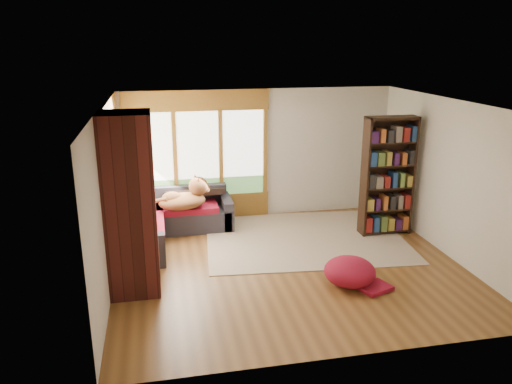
{
  "coord_description": "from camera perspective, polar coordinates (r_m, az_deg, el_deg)",
  "views": [
    {
      "loc": [
        -1.99,
        -7.15,
        3.51
      ],
      "look_at": [
        -0.33,
        1.05,
        0.95
      ],
      "focal_mm": 35.0,
      "sensor_mm": 36.0,
      "label": 1
    }
  ],
  "objects": [
    {
      "name": "pouf",
      "position": [
        7.64,
        10.67,
        -8.83
      ],
      "size": [
        1.01,
        1.01,
        0.42
      ],
      "primitive_type": "ellipsoid",
      "rotation": [
        0.0,
        0.0,
        0.41
      ],
      "color": "maroon",
      "rests_on": "area_rug"
    },
    {
      "name": "roller_blind",
      "position": [
        9.37,
        -15.61,
        5.56
      ],
      "size": [
        0.03,
        0.72,
        0.9
      ],
      "primitive_type": "cube",
      "color": "#597C49",
      "rests_on": "wall_left"
    },
    {
      "name": "windows_back",
      "position": [
        9.89,
        -6.62,
        4.28
      ],
      "size": [
        2.82,
        0.1,
        1.9
      ],
      "color": "olive",
      "rests_on": "wall_back"
    },
    {
      "name": "dog_brindle",
      "position": [
        8.68,
        -13.32,
        -1.85
      ],
      "size": [
        0.58,
        0.9,
        0.48
      ],
      "rotation": [
        0.0,
        0.0,
        1.5
      ],
      "color": "#352A16",
      "rests_on": "sectional_sofa"
    },
    {
      "name": "wall_front",
      "position": [
        5.52,
        10.79,
        -6.93
      ],
      "size": [
        5.5,
        0.04,
        2.6
      ],
      "primitive_type": "cube",
      "color": "silver",
      "rests_on": "ground"
    },
    {
      "name": "ceiling",
      "position": [
        7.47,
        4.12,
        9.97
      ],
      "size": [
        5.5,
        5.5,
        0.0
      ],
      "primitive_type": "plane",
      "color": "white"
    },
    {
      "name": "throw_pillows",
      "position": [
        9.31,
        -10.19,
        -0.22
      ],
      "size": [
        1.98,
        1.68,
        0.45
      ],
      "color": "#2D211C",
      "rests_on": "sectional_sofa"
    },
    {
      "name": "dog_tan",
      "position": [
        9.26,
        -8.01,
        -0.23
      ],
      "size": [
        1.01,
        0.75,
        0.51
      ],
      "rotation": [
        0.0,
        0.0,
        0.22
      ],
      "color": "brown",
      "rests_on": "sectional_sofa"
    },
    {
      "name": "bookshelf",
      "position": [
        9.47,
        14.83,
        1.73
      ],
      "size": [
        0.95,
        0.32,
        2.21
      ],
      "color": "black",
      "rests_on": "ground"
    },
    {
      "name": "wall_back",
      "position": [
        10.1,
        0.19,
        4.37
      ],
      "size": [
        5.5,
        0.04,
        2.6
      ],
      "primitive_type": "cube",
      "color": "silver",
      "rests_on": "ground"
    },
    {
      "name": "wall_left",
      "position": [
        7.52,
        -16.74,
        -0.83
      ],
      "size": [
        0.04,
        5.0,
        2.6
      ],
      "primitive_type": "cube",
      "color": "silver",
      "rests_on": "ground"
    },
    {
      "name": "floor",
      "position": [
        8.21,
        3.74,
        -8.35
      ],
      "size": [
        5.5,
        5.5,
        0.0
      ],
      "primitive_type": "plane",
      "color": "brown",
      "rests_on": "ground"
    },
    {
      "name": "wall_right",
      "position": [
        8.86,
        21.36,
        1.37
      ],
      "size": [
        0.04,
        5.0,
        2.6
      ],
      "primitive_type": "cube",
      "color": "silver",
      "rests_on": "ground"
    },
    {
      "name": "sectional_sofa",
      "position": [
        9.41,
        -10.57,
        -3.22
      ],
      "size": [
        2.2,
        2.2,
        0.8
      ],
      "rotation": [
        0.0,
        0.0,
        -0.06
      ],
      "color": "#29282E",
      "rests_on": "ground"
    },
    {
      "name": "area_rug",
      "position": [
        9.28,
        5.57,
        -5.25
      ],
      "size": [
        3.8,
        3.04,
        0.01
      ],
      "primitive_type": "cube",
      "rotation": [
        0.0,
        0.0,
        -0.09
      ],
      "color": "beige",
      "rests_on": "ground"
    },
    {
      "name": "windows_left",
      "position": [
        8.65,
        -15.94,
        1.89
      ],
      "size": [
        0.1,
        2.62,
        1.9
      ],
      "color": "olive",
      "rests_on": "wall_left"
    },
    {
      "name": "brick_chimney",
      "position": [
        7.16,
        -14.18,
        -1.51
      ],
      "size": [
        0.7,
        0.7,
        2.6
      ],
      "primitive_type": "cube",
      "color": "#471914",
      "rests_on": "ground"
    }
  ]
}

